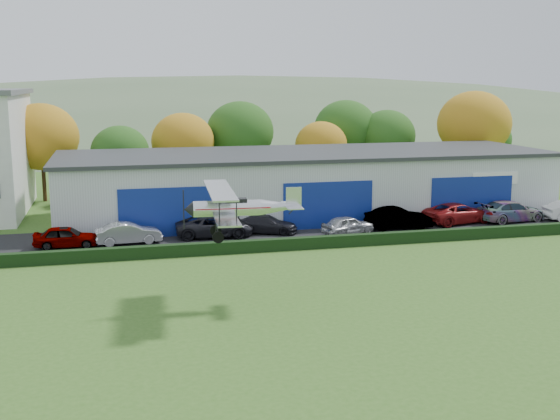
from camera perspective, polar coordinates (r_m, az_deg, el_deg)
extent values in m
plane|color=#355D1D|center=(30.68, 7.72, -10.46)|extent=(300.00, 300.00, 0.00)
cube|color=black|center=(50.70, 2.19, -1.87)|extent=(48.00, 9.00, 0.05)
cube|color=black|center=(46.14, 3.84, -2.67)|extent=(46.00, 0.60, 0.80)
cube|color=#B2B7BC|center=(57.42, 2.20, 2.11)|extent=(40.00, 12.00, 5.00)
cube|color=#2D3033|center=(57.08, 2.22, 4.74)|extent=(40.60, 12.60, 0.30)
cube|color=navy|center=(49.52, -9.29, -0.21)|extent=(7.00, 0.12, 3.60)
cube|color=navy|center=(51.82, 4.04, 0.38)|extent=(7.00, 0.12, 3.60)
cube|color=navy|center=(56.63, 15.68, 0.89)|extent=(7.00, 0.12, 3.60)
cylinder|color=#3D2614|center=(67.52, -19.05, 2.02)|extent=(0.36, 0.36, 3.15)
ellipsoid|color=#996012|center=(67.04, -19.28, 5.79)|extent=(6.84, 6.84, 6.16)
cylinder|color=#3D2614|center=(65.30, -13.06, 1.75)|extent=(0.36, 0.36, 2.45)
ellipsoid|color=#1E4C14|center=(64.87, -13.19, 4.77)|extent=(5.32, 5.32, 4.79)
cylinder|color=#3D2614|center=(67.59, -8.01, 2.36)|extent=(0.36, 0.36, 2.80)
ellipsoid|color=#996012|center=(67.14, -8.09, 5.71)|extent=(6.08, 6.08, 5.47)
cylinder|color=#3D2614|center=(70.37, -3.31, 2.91)|extent=(0.36, 0.36, 3.15)
ellipsoid|color=#1E4C14|center=(69.91, -3.35, 6.53)|extent=(6.84, 6.84, 6.16)
cylinder|color=#3D2614|center=(70.40, 3.41, 2.63)|extent=(0.36, 0.36, 2.45)
ellipsoid|color=#996012|center=(70.00, 3.44, 5.44)|extent=(5.32, 5.32, 4.79)
cylinder|color=#3D2614|center=(74.95, 8.82, 3.14)|extent=(0.36, 0.36, 2.80)
ellipsoid|color=#1E4C14|center=(74.55, 8.91, 6.16)|extent=(6.08, 6.08, 5.47)
cylinder|color=#3D2614|center=(74.85, 15.68, 3.13)|extent=(0.36, 0.36, 3.50)
ellipsoid|color=#996012|center=(74.40, 15.87, 6.91)|extent=(7.60, 7.60, 6.84)
cylinder|color=#3D2614|center=(80.34, 16.75, 3.19)|extent=(0.36, 0.36, 2.45)
ellipsoid|color=#1E4C14|center=(80.00, 16.89, 5.65)|extent=(5.32, 5.32, 4.79)
cylinder|color=#3D2614|center=(75.36, 5.42, 3.40)|extent=(0.36, 0.36, 3.15)
ellipsoid|color=#1E4C14|center=(74.94, 5.48, 6.78)|extent=(6.84, 6.84, 6.16)
ellipsoid|color=#4C6642|center=(171.42, -3.36, 1.74)|extent=(320.00, 196.00, 56.00)
ellipsoid|color=#4C6642|center=(195.77, 17.25, 4.01)|extent=(240.00, 126.00, 36.00)
imported|color=gray|center=(48.07, -17.40, -2.14)|extent=(4.33, 1.94, 1.45)
imported|color=silver|center=(48.03, -12.52, -1.90)|extent=(4.59, 1.98, 1.47)
imported|color=black|center=(49.21, -5.47, -1.35)|extent=(5.71, 2.92, 1.54)
imported|color=black|center=(50.22, -1.14, -1.19)|extent=(4.92, 3.41, 1.32)
imported|color=silver|center=(50.01, 5.67, -1.26)|extent=(4.35, 2.82, 1.38)
imported|color=gray|center=(52.42, 9.85, -0.67)|extent=(5.08, 2.07, 1.64)
imported|color=maroon|center=(55.61, 14.63, -0.24)|extent=(6.12, 3.78, 1.58)
imported|color=gray|center=(57.45, 18.68, -0.08)|extent=(5.93, 2.99, 1.65)
cylinder|color=silver|center=(33.83, -4.43, 0.14)|extent=(3.39, 1.03, 0.79)
cone|color=silver|center=(34.17, -0.01, 0.28)|extent=(1.99, 0.93, 0.79)
cone|color=black|center=(33.71, -7.63, 0.04)|extent=(0.50, 0.82, 0.79)
cube|color=#AD0F16|center=(33.84, -3.98, 0.23)|extent=(3.75, 1.07, 0.05)
cube|color=black|center=(33.80, -3.69, 0.78)|extent=(1.09, 0.60, 0.22)
cube|color=silver|center=(33.86, -4.72, -0.31)|extent=(1.55, 6.40, 0.09)
cube|color=silver|center=(33.64, -5.05, 1.67)|extent=(1.66, 6.76, 0.09)
cylinder|color=black|center=(31.47, -5.08, -0.04)|extent=(0.06, 0.06, 1.14)
cylinder|color=black|center=(31.55, -3.64, 0.01)|extent=(0.06, 0.06, 1.14)
cylinder|color=black|center=(35.97, -5.69, 1.29)|extent=(0.06, 0.06, 1.14)
cylinder|color=black|center=(36.03, -4.43, 1.33)|extent=(0.06, 0.06, 1.14)
cylinder|color=black|center=(33.39, -4.99, 1.07)|extent=(0.07, 0.19, 0.66)
cylinder|color=black|center=(33.99, -5.08, 1.24)|extent=(0.07, 0.19, 0.66)
cylinder|color=black|center=(33.56, -5.25, -1.26)|extent=(0.10, 0.62, 1.08)
cylinder|color=black|center=(34.29, -5.35, -1.00)|extent=(0.10, 0.62, 1.08)
cylinder|color=black|center=(34.04, -5.28, -2.00)|extent=(0.18, 1.67, 0.06)
cylinder|color=black|center=(33.27, -5.17, -2.29)|extent=(0.57, 0.16, 0.56)
cylinder|color=black|center=(34.81, -5.39, -1.72)|extent=(0.57, 0.16, 0.56)
cylinder|color=black|center=(34.31, 1.00, -0.05)|extent=(0.33, 0.08, 0.37)
cube|color=silver|center=(34.27, 1.00, 0.38)|extent=(0.95, 2.34, 0.05)
cube|color=silver|center=(34.21, 1.15, 1.11)|extent=(0.79, 0.11, 0.97)
cube|color=black|center=(33.70, -8.04, 0.03)|extent=(0.06, 0.11, 1.94)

